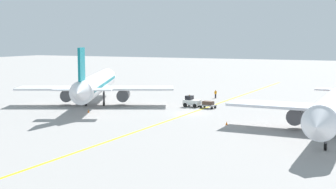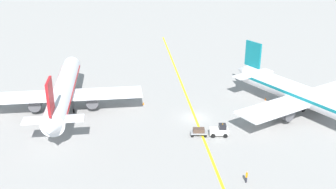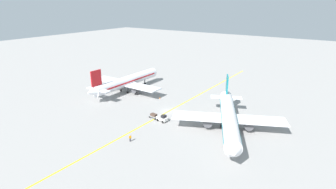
% 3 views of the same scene
% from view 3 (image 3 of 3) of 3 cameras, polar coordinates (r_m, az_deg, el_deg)
% --- Properties ---
extents(ground_plane, '(400.00, 400.00, 0.00)m').
position_cam_3_polar(ground_plane, '(77.89, 0.22, -3.62)').
color(ground_plane, gray).
extents(apron_yellow_centreline, '(4.82, 119.93, 0.01)m').
position_cam_3_polar(apron_yellow_centreline, '(77.89, 0.22, -3.62)').
color(apron_yellow_centreline, yellow).
rests_on(apron_yellow_centreline, ground).
extents(airplane_at_gate, '(28.07, 35.44, 10.60)m').
position_cam_3_polar(airplane_at_gate, '(95.17, -8.97, 2.84)').
color(airplane_at_gate, silver).
rests_on(airplane_at_gate, ground).
extents(airplane_adjacent_stand, '(27.61, 33.51, 10.60)m').
position_cam_3_polar(airplane_adjacent_stand, '(66.72, 13.06, -4.78)').
color(airplane_adjacent_stand, white).
rests_on(airplane_adjacent_stand, ground).
extents(baggage_tug_white, '(3.18, 2.11, 2.11)m').
position_cam_3_polar(baggage_tug_white, '(71.02, -1.24, -5.20)').
color(baggage_tug_white, white).
rests_on(baggage_tug_white, ground).
extents(baggage_cart_trailing, '(2.77, 1.76, 1.24)m').
position_cam_3_polar(baggage_cart_trailing, '(73.19, -3.12, -4.58)').
color(baggage_cart_trailing, gray).
rests_on(baggage_cart_trailing, ground).
extents(ground_crew_worker, '(0.37, 0.51, 1.68)m').
position_cam_3_polar(ground_crew_worker, '(61.90, -8.23, -9.35)').
color(ground_crew_worker, '#23232D').
rests_on(ground_crew_worker, ground).
extents(traffic_cone_near_nose, '(0.32, 0.32, 0.55)m').
position_cam_3_polar(traffic_cone_near_nose, '(87.80, -1.80, -0.72)').
color(traffic_cone_near_nose, orange).
rests_on(traffic_cone_near_nose, ground).
extents(traffic_cone_mid_apron, '(0.32, 0.32, 0.55)m').
position_cam_3_polar(traffic_cone_mid_apron, '(76.40, 12.38, -4.35)').
color(traffic_cone_mid_apron, orange).
rests_on(traffic_cone_mid_apron, ground).
extents(traffic_cone_by_wingtip, '(0.32, 0.32, 0.55)m').
position_cam_3_polar(traffic_cone_by_wingtip, '(63.91, 15.60, -9.58)').
color(traffic_cone_by_wingtip, orange).
rests_on(traffic_cone_by_wingtip, ground).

